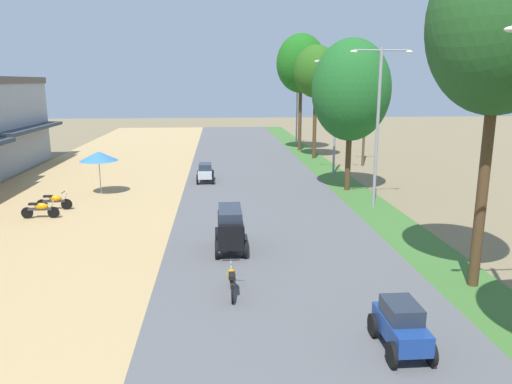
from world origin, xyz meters
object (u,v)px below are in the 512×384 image
(parked_motorbike_third, at_px, (41,208))
(streetlamp_farthest, at_px, (297,98))
(median_tree_second, at_px, (500,25))
(median_tree_fourth, at_px, (316,72))
(car_van_black, at_px, (230,227))
(utility_pole_near, at_px, (365,105))
(motorbike_ahead_second, at_px, (232,279))
(streetlamp_far, at_px, (336,109))
(car_hatchback_blue, at_px, (401,325))
(vendor_umbrella, at_px, (99,156))
(streetlamp_mid, at_px, (378,118))
(median_tree_fifth, at_px, (301,64))
(parked_motorbike_fourth, at_px, (55,200))
(car_sedan_silver, at_px, (205,172))
(median_tree_third, at_px, (351,90))

(parked_motorbike_third, distance_m, streetlamp_farthest, 31.84)
(median_tree_second, xyz_separation_m, median_tree_fourth, (0.05, 27.02, -0.79))
(median_tree_fourth, xyz_separation_m, car_van_black, (-7.84, -23.10, -6.31))
(utility_pole_near, distance_m, motorbike_ahead_second, 26.14)
(streetlamp_far, bearing_deg, car_hatchback_blue, -99.33)
(car_hatchback_blue, height_order, motorbike_ahead_second, car_hatchback_blue)
(parked_motorbike_third, xyz_separation_m, vendor_umbrella, (1.67, 5.13, 1.75))
(streetlamp_mid, bearing_deg, parked_motorbike_third, -176.69)
(median_tree_second, bearing_deg, median_tree_fifth, 90.65)
(utility_pole_near, xyz_separation_m, car_van_black, (-11.02, -19.28, -3.73))
(median_tree_fifth, distance_m, streetlamp_mid, 22.17)
(vendor_umbrella, bearing_deg, parked_motorbike_fourth, -113.35)
(parked_motorbike_fourth, bearing_deg, streetlamp_farthest, 56.50)
(vendor_umbrella, bearing_deg, median_tree_second, -43.53)
(parked_motorbike_third, distance_m, parked_motorbike_fourth, 1.61)
(parked_motorbike_third, xyz_separation_m, car_sedan_silver, (7.74, 8.21, 0.19))
(utility_pole_near, bearing_deg, parked_motorbike_third, -145.17)
(median_tree_fifth, distance_m, motorbike_ahead_second, 33.94)
(vendor_umbrella, bearing_deg, median_tree_third, 0.08)
(parked_motorbike_fourth, xyz_separation_m, streetlamp_farthest, (16.62, 25.11, 4.32))
(median_tree_second, xyz_separation_m, streetlamp_mid, (-0.05, 10.22, -3.39))
(parked_motorbike_third, relative_size, median_tree_third, 0.20)
(median_tree_fourth, bearing_deg, median_tree_third, -91.87)
(median_tree_second, distance_m, car_van_black, 11.24)
(parked_motorbike_fourth, distance_m, car_sedan_silver, 10.06)
(streetlamp_farthest, height_order, car_van_black, streetlamp_farthest)
(median_tree_third, relative_size, car_van_black, 3.72)
(vendor_umbrella, height_order, utility_pole_near, utility_pole_near)
(utility_pole_near, xyz_separation_m, car_sedan_silver, (-12.32, -5.74, -4.01))
(parked_motorbike_third, xyz_separation_m, median_tree_fourth, (16.87, 17.77, 6.78))
(streetlamp_far, bearing_deg, motorbike_ahead_second, -111.89)
(median_tree_third, relative_size, streetlamp_mid, 1.10)
(vendor_umbrella, relative_size, streetlamp_mid, 0.31)
(car_sedan_silver, bearing_deg, parked_motorbike_third, -133.29)
(vendor_umbrella, relative_size, streetlamp_farthest, 0.30)
(streetlamp_farthest, bearing_deg, car_sedan_silver, -116.02)
(car_hatchback_blue, bearing_deg, median_tree_fifth, 84.47)
(car_van_black, bearing_deg, median_tree_fifth, 75.25)
(median_tree_fifth, height_order, motorbike_ahead_second, median_tree_fifth)
(parked_motorbike_fourth, xyz_separation_m, car_hatchback_blue, (12.84, -14.52, 0.19))
(parked_motorbike_fourth, distance_m, median_tree_second, 21.28)
(vendor_umbrella, xyz_separation_m, streetlamp_mid, (15.10, -4.17, 2.42))
(median_tree_third, xyz_separation_m, car_hatchback_blue, (-3.47, -18.07, -5.29))
(streetlamp_mid, xyz_separation_m, motorbike_ahead_second, (-7.80, -10.32, -4.16))
(car_van_black, relative_size, car_sedan_silver, 1.07)
(median_tree_fourth, distance_m, median_tree_fifth, 5.19)
(parked_motorbike_third, xyz_separation_m, car_van_black, (9.03, -5.33, 0.47))
(car_hatchback_blue, relative_size, motorbike_ahead_second, 1.11)
(median_tree_fourth, bearing_deg, utility_pole_near, -50.16)
(vendor_umbrella, relative_size, utility_pole_near, 0.28)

